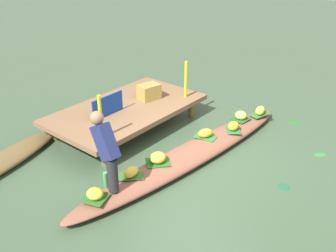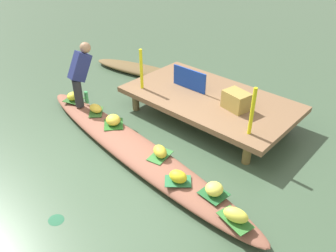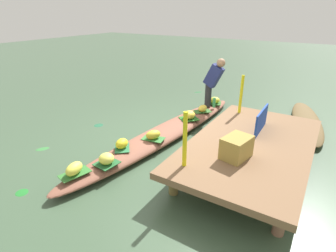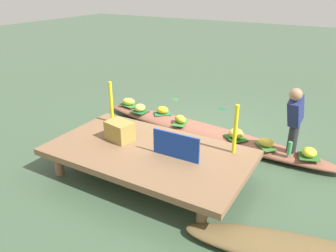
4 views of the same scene
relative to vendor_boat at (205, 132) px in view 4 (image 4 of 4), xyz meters
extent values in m
plane|color=#3E573F|center=(0.00, 0.00, -0.11)|extent=(40.00, 40.00, 0.00)
cube|color=brown|center=(0.21, 1.78, 0.31)|extent=(3.20, 1.80, 0.10)
cylinder|color=brown|center=(-1.07, 1.06, 0.08)|extent=(0.14, 0.14, 0.37)
cylinder|color=brown|center=(1.49, 1.06, 0.08)|extent=(0.14, 0.14, 0.37)
cylinder|color=brown|center=(-1.07, 2.50, 0.08)|extent=(0.14, 0.14, 0.37)
cylinder|color=#885E48|center=(1.49, 2.50, 0.08)|extent=(0.14, 0.14, 0.37)
ellipsoid|color=brown|center=(0.00, 0.00, 0.00)|extent=(5.29, 1.20, 0.22)
ellipsoid|color=brown|center=(-2.27, 2.40, -0.02)|extent=(2.76, 1.17, 0.18)
cube|color=#276521|center=(-0.69, 0.17, 0.11)|extent=(0.51, 0.50, 0.01)
ellipsoid|color=yellow|center=(-0.69, 0.17, 0.20)|extent=(0.35, 0.34, 0.18)
cube|color=#2A7042|center=(1.13, -0.20, 0.11)|extent=(0.44, 0.43, 0.01)
ellipsoid|color=yellow|center=(1.13, -0.20, 0.20)|extent=(0.29, 0.23, 0.17)
cube|color=#225E2E|center=(1.65, -0.06, 0.11)|extent=(0.36, 0.34, 0.01)
ellipsoid|color=#EEE657|center=(1.65, -0.06, 0.20)|extent=(0.32, 0.32, 0.17)
cube|color=#35662A|center=(-1.27, 0.23, 0.11)|extent=(0.45, 0.45, 0.01)
ellipsoid|color=yellow|center=(-1.27, 0.23, 0.19)|extent=(0.29, 0.18, 0.15)
cube|color=#347530|center=(2.11, -0.26, 0.11)|extent=(0.48, 0.34, 0.01)
ellipsoid|color=#EAE44C|center=(2.11, -0.26, 0.20)|extent=(0.35, 0.25, 0.17)
cube|color=#357835|center=(0.55, 0.06, 0.11)|extent=(0.32, 0.44, 0.01)
ellipsoid|color=gold|center=(0.55, 0.06, 0.19)|extent=(0.34, 0.30, 0.16)
cube|color=#2D6226|center=(-2.00, 0.24, 0.11)|extent=(0.41, 0.41, 0.01)
ellipsoid|color=yellow|center=(-2.00, 0.24, 0.19)|extent=(0.29, 0.30, 0.16)
cylinder|color=#28282D|center=(-1.69, 0.17, 0.38)|extent=(0.16, 0.16, 0.55)
cube|color=navy|center=(-1.68, 0.29, 0.89)|extent=(0.23, 0.50, 0.59)
sphere|color=#9E7556|center=(-1.66, 0.45, 1.21)|extent=(0.20, 0.20, 0.20)
cylinder|color=#44AB5E|center=(-1.69, 0.34, 0.23)|extent=(0.07, 0.07, 0.24)
cube|color=#15389B|center=(-0.29, 1.78, 0.56)|extent=(0.77, 0.04, 0.40)
cylinder|color=yellow|center=(-0.99, 1.18, 0.75)|extent=(0.06, 0.06, 0.79)
cylinder|color=yellow|center=(1.41, 1.18, 0.75)|extent=(0.06, 0.06, 0.79)
cube|color=#A0863F|center=(0.82, 1.71, 0.52)|extent=(0.50, 0.40, 0.32)
ellipsoid|color=#21772A|center=(2.64, -0.82, -0.10)|extent=(0.23, 0.23, 0.01)
ellipsoid|color=#225C3C|center=(0.29, -1.65, -0.10)|extent=(0.25, 0.24, 0.01)
ellipsoid|color=#377B3B|center=(1.66, -1.74, -0.10)|extent=(0.28, 0.25, 0.01)
camera|label=1|loc=(-4.76, -3.39, 3.53)|focal=40.76mm
camera|label=2|loc=(3.43, -2.94, 3.31)|focal=36.18mm
camera|label=3|loc=(4.20, 2.64, 2.33)|focal=28.40mm
camera|label=4|loc=(-2.39, 5.63, 2.82)|focal=35.25mm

